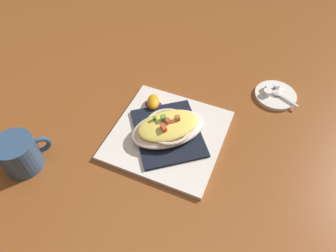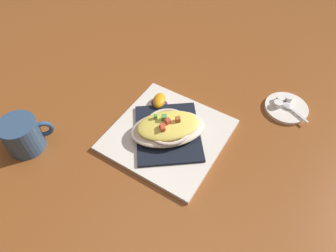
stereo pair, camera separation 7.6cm
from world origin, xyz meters
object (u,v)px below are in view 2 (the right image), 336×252
at_px(gratin_dish, 168,127).
at_px(creamer_cup_2, 278,104).
at_px(orange_garnish, 159,101).
at_px(creamer_cup_1, 280,99).
at_px(coffee_mug, 24,137).
at_px(spoon, 289,107).
at_px(square_plate, 168,135).
at_px(creamer_saucer, 286,108).
at_px(creamer_cup_0, 288,98).

bearing_deg(gratin_dish, creamer_cup_2, 46.76).
bearing_deg(orange_garnish, creamer_cup_1, 31.01).
distance_m(gratin_dish, coffee_mug, 0.36).
bearing_deg(coffee_mug, gratin_dish, 33.96).
relative_size(spoon, creamer_cup_2, 3.56).
height_order(coffee_mug, creamer_cup_1, coffee_mug).
xyz_separation_m(coffee_mug, creamer_cup_1, (0.51, 0.46, -0.02)).
xyz_separation_m(square_plate, creamer_saucer, (0.24, 0.24, -0.00)).
relative_size(coffee_mug, creamer_cup_1, 4.51).
bearing_deg(gratin_dish, creamer_cup_1, 49.36).
xyz_separation_m(gratin_dish, coffee_mug, (-0.29, -0.20, 0.00)).
height_order(orange_garnish, creamer_cup_1, orange_garnish).
xyz_separation_m(spoon, creamer_cup_0, (-0.01, 0.03, 0.00)).
bearing_deg(creamer_cup_2, coffee_mug, -139.98).
relative_size(gratin_dish, creamer_saucer, 1.85).
bearing_deg(creamer_cup_2, creamer_saucer, 23.79).
height_order(square_plate, creamer_cup_0, creamer_cup_0).
distance_m(creamer_cup_0, creamer_cup_1, 0.02).
relative_size(creamer_saucer, creamer_cup_1, 4.95).
height_order(spoon, creamer_cup_1, creamer_cup_1).
distance_m(orange_garnish, coffee_mug, 0.36).
bearing_deg(spoon, coffee_mug, -141.01).
height_order(orange_garnish, coffee_mug, coffee_mug).
height_order(gratin_dish, creamer_cup_2, gratin_dish).
relative_size(gratin_dish, orange_garnish, 3.43).
xyz_separation_m(gratin_dish, creamer_cup_1, (0.22, 0.26, -0.02)).
bearing_deg(creamer_cup_2, square_plate, -133.24).
relative_size(creamer_cup_0, creamer_cup_1, 1.00).
relative_size(gratin_dish, creamer_cup_2, 9.16).
bearing_deg(coffee_mug, spoon, 38.99).
xyz_separation_m(gratin_dish, creamer_cup_0, (0.24, 0.27, -0.02)).
bearing_deg(creamer_cup_1, orange_garnish, -148.99).
relative_size(orange_garnish, creamer_cup_2, 2.67).
xyz_separation_m(creamer_saucer, creamer_cup_2, (-0.02, -0.01, 0.01)).
xyz_separation_m(creamer_cup_1, creamer_cup_2, (-0.00, -0.02, 0.00)).
height_order(orange_garnish, creamer_cup_2, orange_garnish).
relative_size(square_plate, creamer_saucer, 2.34).
bearing_deg(creamer_cup_0, coffee_mug, -138.70).
xyz_separation_m(orange_garnish, coffee_mug, (-0.22, -0.28, 0.02)).
bearing_deg(creamer_saucer, creamer_cup_0, 100.66).
distance_m(square_plate, creamer_saucer, 0.34).
xyz_separation_m(square_plate, creamer_cup_1, (0.22, 0.26, 0.01)).
distance_m(gratin_dish, creamer_saucer, 0.35).
height_order(gratin_dish, coffee_mug, coffee_mug).
bearing_deg(creamer_cup_1, creamer_saucer, -27.77).
relative_size(orange_garnish, creamer_cup_0, 2.67).
distance_m(creamer_saucer, spoon, 0.01).
height_order(coffee_mug, spoon, coffee_mug).
xyz_separation_m(square_plate, gratin_dish, (-0.00, -0.00, 0.03)).
distance_m(creamer_cup_0, creamer_cup_2, 0.04).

